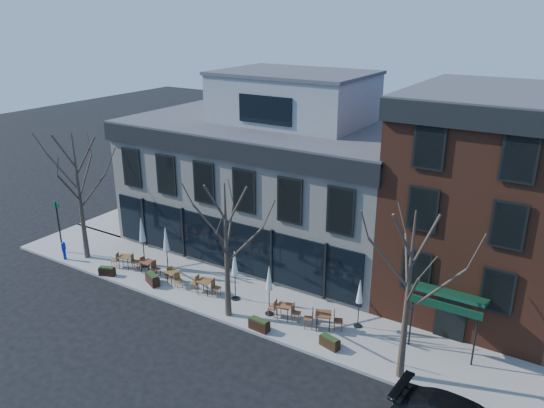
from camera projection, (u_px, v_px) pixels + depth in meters
The scene contains 25 objects.
ground at pixel (227, 272), 31.58m from camera, with size 120.00×120.00×0.00m, color black.
sidewalk_front at pixel (252, 302), 28.23m from camera, with size 33.50×4.70×0.15m, color gray.
sidewalk_side at pixel (158, 207), 41.94m from camera, with size 4.50×12.00×0.15m, color gray.
corner_building at pixel (273, 176), 33.96m from camera, with size 18.39×10.39×11.10m.
red_brick_building at pixel (486, 199), 27.13m from camera, with size 8.20×11.78×11.18m.
tree_corner at pixel (80, 195), 31.81m from camera, with size 3.93×3.98×7.92m.
tree_mid at pixel (227, 250), 25.67m from camera, with size 3.50×3.55×7.04m.
tree_right at pixel (408, 295), 21.11m from camera, with size 3.72×3.77×7.48m.
sign_pole at pixel (59, 224), 33.32m from camera, with size 0.50×0.10×3.40m.
call_box at pixel (64, 250), 32.72m from camera, with size 0.24×0.24×1.20m.
cafe_set_0 at pixel (125, 260), 31.74m from camera, with size 1.74×1.10×0.91m.
cafe_set_1 at pixel (148, 266), 31.06m from camera, with size 1.74×0.72×0.91m.
cafe_set_2 at pixel (173, 276), 29.90m from camera, with size 1.65×0.96×0.85m.
cafe_set_3 at pixel (205, 285), 28.82m from camera, with size 1.87×0.83×0.96m.
cafe_set_4 at pixel (284, 310), 26.46m from camera, with size 1.78×0.81×0.91m.
cafe_set_5 at pixel (323, 319), 25.59m from camera, with size 1.95×1.24×1.01m.
umbrella_0 at pixel (142, 232), 31.32m from camera, with size 0.50×0.50×3.12m.
umbrella_1 at pixel (166, 242), 30.38m from camera, with size 0.47×0.47×2.93m.
umbrella_2 at pixel (235, 266), 27.72m from camera, with size 0.45×0.45×2.80m.
umbrella_3 at pixel (269, 281), 26.34m from camera, with size 0.43×0.43×2.69m.
umbrella_4 at pixel (360, 294), 25.32m from camera, with size 0.41×0.41×2.54m.
planter_0 at pixel (107, 271), 30.88m from camera, with size 1.01×0.68×0.53m.
planter_1 at pixel (152, 279), 29.87m from camera, with size 1.20×0.86×0.62m.
planter_2 at pixel (259, 324), 25.56m from camera, with size 1.07×0.49×0.59m.
planter_3 at pixel (330, 342), 24.25m from camera, with size 1.04×0.62×0.55m.
Camera 1 is at (17.28, -22.52, 14.69)m, focal length 35.00 mm.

